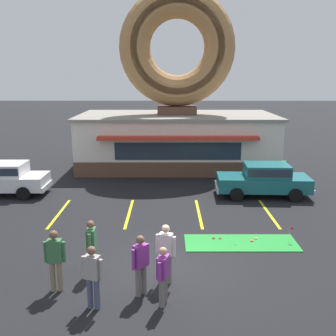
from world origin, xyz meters
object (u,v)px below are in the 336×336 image
(pedestrian_hooded_kid, at_px, (140,262))
(trash_bin, at_px, (282,169))
(car_teal, at_px, (263,179))
(pedestrian_blue_sweater_man, at_px, (54,258))
(pedestrian_crossing_woman, at_px, (92,274))
(golf_ball, at_px, (235,244))
(pedestrian_beanie_man, at_px, (165,251))
(pedestrian_leather_jacket_man, at_px, (91,245))
(putting_flag_pin, at_px, (290,231))
(car_white, at_px, (1,178))
(pedestrian_clipboard_woman, at_px, (162,273))

(pedestrian_hooded_kid, height_order, trash_bin, pedestrian_hooded_kid)
(car_teal, height_order, pedestrian_hooded_kid, pedestrian_hooded_kid)
(pedestrian_blue_sweater_man, relative_size, pedestrian_crossing_woman, 1.04)
(golf_ball, height_order, pedestrian_beanie_man, pedestrian_beanie_man)
(golf_ball, relative_size, pedestrian_crossing_woman, 0.02)
(car_teal, distance_m, pedestrian_blue_sweater_man, 11.63)
(pedestrian_leather_jacket_man, bearing_deg, pedestrian_hooded_kid, -36.92)
(putting_flag_pin, height_order, pedestrian_blue_sweater_man, pedestrian_blue_sweater_man)
(car_white, bearing_deg, car_teal, -1.03)
(car_white, xyz_separation_m, trash_bin, (14.79, 3.41, -0.37))
(pedestrian_leather_jacket_man, relative_size, trash_bin, 1.73)
(pedestrian_blue_sweater_man, distance_m, trash_bin, 15.68)
(pedestrian_blue_sweater_man, height_order, pedestrian_hooded_kid, pedestrian_blue_sweater_man)
(pedestrian_hooded_kid, distance_m, pedestrian_crossing_woman, 1.32)
(pedestrian_blue_sweater_man, height_order, pedestrian_crossing_woman, pedestrian_blue_sweater_man)
(pedestrian_beanie_man, xyz_separation_m, pedestrian_crossing_woman, (-1.82, -1.29, -0.03))
(putting_flag_pin, bearing_deg, pedestrian_crossing_woman, -147.08)
(pedestrian_leather_jacket_man, bearing_deg, car_white, 126.57)
(car_white, xyz_separation_m, pedestrian_leather_jacket_man, (5.92, -7.98, 0.06))
(car_white, bearing_deg, pedestrian_hooded_kid, -50.80)
(pedestrian_leather_jacket_man, height_order, pedestrian_crossing_woman, pedestrian_crossing_woman)
(pedestrian_blue_sweater_man, height_order, trash_bin, pedestrian_blue_sweater_man)
(pedestrian_hooded_kid, bearing_deg, putting_flag_pin, 33.94)
(golf_ball, xyz_separation_m, pedestrian_hooded_kid, (-3.09, -3.15, 0.90))
(pedestrian_clipboard_woman, bearing_deg, pedestrian_leather_jacket_man, 142.74)
(pedestrian_blue_sweater_man, bearing_deg, pedestrian_hooded_kid, -5.04)
(golf_ball, relative_size, pedestrian_leather_jacket_man, 0.02)
(car_white, relative_size, trash_bin, 4.68)
(golf_ball, xyz_separation_m, pedestrian_leather_jacket_man, (-4.61, -2.01, 0.88))
(pedestrian_blue_sweater_man, relative_size, pedestrian_beanie_man, 1.01)
(pedestrian_hooded_kid, bearing_deg, car_white, 129.20)
(putting_flag_pin, distance_m, pedestrian_beanie_man, 5.20)
(golf_ball, bearing_deg, pedestrian_leather_jacket_man, -156.50)
(car_white, distance_m, pedestrian_blue_sweater_man, 10.29)
(golf_ball, relative_size, car_white, 0.01)
(pedestrian_crossing_woman, bearing_deg, pedestrian_beanie_man, 35.30)
(car_teal, bearing_deg, trash_bin, 61.94)
(trash_bin, bearing_deg, pedestrian_blue_sweater_man, -128.10)
(pedestrian_blue_sweater_man, bearing_deg, car_teal, 48.35)
(car_teal, height_order, pedestrian_crossing_woman, pedestrian_crossing_woman)
(pedestrian_hooded_kid, xyz_separation_m, pedestrian_crossing_woman, (-1.16, -0.62, -0.01))
(car_white, bearing_deg, pedestrian_clipboard_woman, -50.03)
(car_teal, xyz_separation_m, pedestrian_hooded_kid, (-5.40, -8.90, 0.08))
(car_white, relative_size, pedestrian_leather_jacket_man, 2.71)
(putting_flag_pin, relative_size, car_white, 0.12)
(car_teal, relative_size, pedestrian_hooded_kid, 2.71)
(car_teal, relative_size, pedestrian_blue_sweater_man, 2.62)
(pedestrian_blue_sweater_man, distance_m, pedestrian_beanie_man, 3.02)
(car_white, bearing_deg, golf_ball, -29.58)
(pedestrian_blue_sweater_man, distance_m, pedestrian_leather_jacket_man, 1.24)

